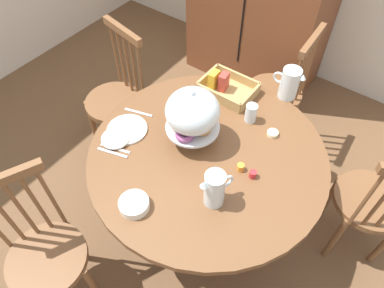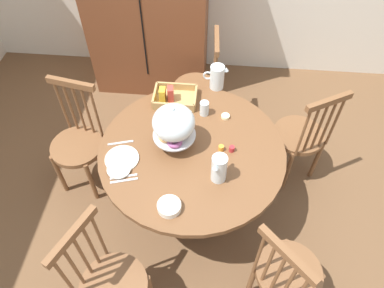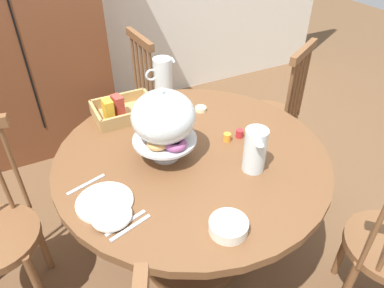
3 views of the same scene
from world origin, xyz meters
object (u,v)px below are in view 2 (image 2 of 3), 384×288
object	(u,v)px
orange_juice_pitcher	(219,169)
china_plate_large	(122,159)
windsor_chair_far_side	(110,284)
pastry_stand_with_dome	(174,124)
dining_table	(192,167)
china_plate_small	(119,169)
windsor_chair_near_window	(300,137)
windsor_chair_facing_door	(78,144)
cereal_bowl	(169,207)
milk_pitcher	(217,78)
drinking_glass	(204,108)
windsor_chair_host_seat	(286,275)
windsor_chair_by_cabinet	(199,89)
butter_dish	(225,116)
cereal_basket	(173,97)

from	to	relation	value
orange_juice_pitcher	china_plate_large	xyz separation A→B (m)	(-0.63, 0.09, -0.09)
windsor_chair_far_side	pastry_stand_with_dome	size ratio (longest dim) A/B	2.83
dining_table	china_plate_small	world-z (taller)	china_plate_small
windsor_chair_near_window	windsor_chair_facing_door	size ratio (longest dim) A/B	1.00
windsor_chair_facing_door	cereal_bowl	size ratio (longest dim) A/B	6.96
milk_pitcher	drinking_glass	xyz separation A→B (m)	(-0.07, -0.30, -0.03)
windsor_chair_host_seat	drinking_glass	size ratio (longest dim) A/B	8.86
windsor_chair_by_cabinet	windsor_chair_facing_door	distance (m)	1.13
pastry_stand_with_dome	cereal_bowl	size ratio (longest dim) A/B	2.46
windsor_chair_facing_door	butter_dish	bearing A→B (deg)	5.68
drinking_glass	milk_pitcher	bearing A→B (deg)	76.33
dining_table	butter_dish	bearing A→B (deg)	55.76
pastry_stand_with_dome	china_plate_large	xyz separation A→B (m)	(-0.32, -0.16, -0.19)
windsor_chair_facing_door	pastry_stand_with_dome	distance (m)	0.93
dining_table	drinking_glass	xyz separation A→B (m)	(0.06, 0.33, 0.26)
windsor_chair_far_side	windsor_chair_host_seat	distance (m)	1.04
cereal_basket	windsor_chair_facing_door	bearing A→B (deg)	-160.77
windsor_chair_far_side	milk_pitcher	bearing A→B (deg)	69.94
windsor_chair_host_seat	milk_pitcher	distance (m)	1.45
windsor_chair_by_cabinet	drinking_glass	distance (m)	0.69
orange_juice_pitcher	butter_dish	size ratio (longest dim) A/B	3.32
dining_table	cereal_basket	bearing A→B (deg)	112.11
windsor_chair_facing_door	milk_pitcher	bearing A→B (deg)	22.77
china_plate_large	milk_pitcher	bearing A→B (deg)	53.03
orange_juice_pitcher	cereal_basket	xyz separation A→B (m)	(-0.37, 0.66, -0.06)
orange_juice_pitcher	china_plate_large	distance (m)	0.64
windsor_chair_near_window	windsor_chair_host_seat	xyz separation A→B (m)	(-0.19, -1.11, 0.00)
windsor_chair_by_cabinet	windsor_chair_facing_door	world-z (taller)	same
dining_table	milk_pitcher	distance (m)	0.71
orange_juice_pitcher	windsor_chair_facing_door	bearing A→B (deg)	159.08
windsor_chair_near_window	dining_table	bearing A→B (deg)	-152.17
milk_pitcher	china_plate_small	bearing A→B (deg)	-123.89
windsor_chair_host_seat	milk_pitcher	world-z (taller)	windsor_chair_host_seat
pastry_stand_with_dome	windsor_chair_far_side	bearing A→B (deg)	-108.40
pastry_stand_with_dome	cereal_basket	size ratio (longest dim) A/B	1.09
pastry_stand_with_dome	butter_dish	bearing A→B (deg)	40.50
china_plate_large	windsor_chair_by_cabinet	bearing A→B (deg)	68.40
windsor_chair_by_cabinet	china_plate_small	xyz separation A→B (m)	(-0.41, -1.14, 0.30)
dining_table	pastry_stand_with_dome	xyz separation A→B (m)	(-0.12, 0.03, 0.40)
dining_table	cereal_basket	world-z (taller)	cereal_basket
dining_table	china_plate_small	bearing A→B (deg)	-153.57
orange_juice_pitcher	china_plate_large	bearing A→B (deg)	172.17
windsor_chair_near_window	cereal_bowl	size ratio (longest dim) A/B	6.96
cereal_basket	cereal_bowl	world-z (taller)	cereal_basket
cereal_basket	china_plate_large	distance (m)	0.63
dining_table	windsor_chair_near_window	world-z (taller)	windsor_chair_near_window
windsor_chair_by_cabinet	windsor_chair_facing_door	xyz separation A→B (m)	(-0.87, -0.72, 0.00)
windsor_chair_far_side	china_plate_large	distance (m)	0.76
windsor_chair_by_cabinet	pastry_stand_with_dome	bearing A→B (deg)	-95.85
dining_table	windsor_chair_host_seat	size ratio (longest dim) A/B	1.27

